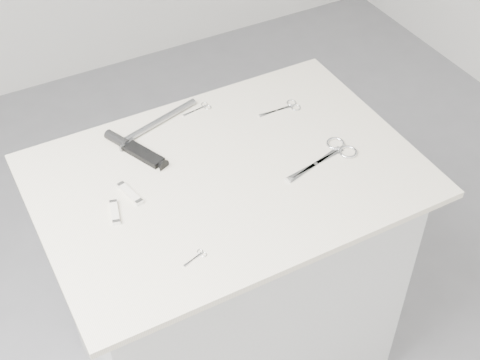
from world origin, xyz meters
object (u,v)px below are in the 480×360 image
metal_rail (159,121)px  sheathed_knife (132,148)px  pocket_knife_a (130,193)px  embroidery_scissors_a (286,108)px  plinth (230,284)px  embroidery_scissors_b (200,108)px  large_shears (332,153)px  tiny_scissors (197,257)px  pocket_knife_b (115,212)px

metal_rail → sheathed_knife: bearing=-147.9°
pocket_knife_a → embroidery_scissors_a: bearing=-89.2°
plinth → embroidery_scissors_b: (0.06, 0.28, 0.47)m
plinth → pocket_knife_a: 0.54m
sheathed_knife → metal_rail: 0.13m
plinth → pocket_knife_a: bearing=170.0°
large_shears → embroidery_scissors_a: bearing=78.6°
embroidery_scissors_b → metal_rail: metal_rail is taller
embroidery_scissors_b → tiny_scissors: 0.56m
embroidery_scissors_b → metal_rail: (-0.14, -0.01, 0.01)m
tiny_scissors → metal_rail: (0.12, 0.50, 0.01)m
embroidery_scissors_b → metal_rail: size_ratio=0.34×
tiny_scissors → large_shears: bearing=0.8°
embroidery_scissors_b → pocket_knife_b: 0.47m
pocket_knife_b → metal_rail: size_ratio=0.30×
plinth → pocket_knife_a: pocket_knife_a is taller
large_shears → embroidery_scissors_b: large_shears is taller
embroidery_scissors_a → metal_rail: (-0.36, 0.11, 0.01)m
embroidery_scissors_a → embroidery_scissors_b: bearing=154.2°
plinth → pocket_knife_b: (-0.31, 0.00, 0.48)m
embroidery_scissors_b → pocket_knife_a: pocket_knife_a is taller
large_shears → pocket_knife_b: pocket_knife_b is taller
large_shears → tiny_scissors: (-0.48, -0.15, -0.00)m
tiny_scissors → sheathed_knife: size_ratio=0.32×
plinth → sheathed_knife: bearing=132.0°
large_shears → metal_rail: metal_rail is taller
metal_rail → large_shears: bearing=-43.6°
plinth → sheathed_knife: (-0.19, 0.21, 0.48)m
sheathed_knife → plinth: bearing=-161.4°
pocket_knife_a → pocket_knife_b: (-0.06, -0.04, -0.00)m
embroidery_scissors_b → sheathed_knife: size_ratio=0.46×
sheathed_knife → pocket_knife_a: bearing=133.8°
large_shears → pocket_knife_a: size_ratio=2.40×
tiny_scissors → pocket_knife_a: bearing=86.2°
large_shears → embroidery_scissors_a: large_shears is taller
plinth → tiny_scissors: size_ratio=14.08×
large_shears → pocket_knife_b: 0.60m
embroidery_scissors_b → tiny_scissors: size_ratio=1.42×
sheathed_knife → pocket_knife_a: 0.18m
embroidery_scissors_a → pocket_knife_b: bearing=-162.6°
tiny_scissors → sheathed_knife: bearing=72.1°
large_shears → embroidery_scissors_a: (-0.00, 0.24, -0.00)m
embroidery_scissors_a → plinth: bearing=-147.5°
large_shears → pocket_knife_a: 0.55m
embroidery_scissors_b → tiny_scissors: same height
pocket_knife_a → pocket_knife_b: size_ratio=1.18×
embroidery_scissors_a → embroidery_scissors_b: 0.25m
tiny_scissors → plinth: bearing=31.6°
pocket_knife_b → pocket_knife_a: bearing=-37.7°
embroidery_scissors_a → pocket_knife_a: 0.55m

